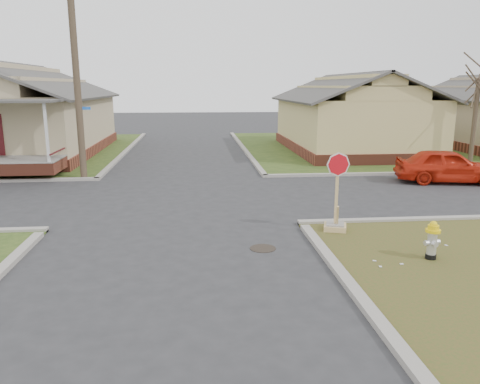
{
  "coord_description": "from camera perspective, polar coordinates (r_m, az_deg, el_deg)",
  "views": [
    {
      "loc": [
        0.61,
        -11.32,
        3.92
      ],
      "look_at": [
        1.78,
        1.0,
        1.1
      ],
      "focal_mm": 35.0,
      "sensor_mm": 36.0,
      "label": 1
    }
  ],
  "objects": [
    {
      "name": "ground",
      "position": [
        12.0,
        -8.07,
        -6.37
      ],
      "size": [
        120.0,
        120.0,
        0.0
      ],
      "primitive_type": "plane",
      "color": "#2A2A2C",
      "rests_on": "ground"
    },
    {
      "name": "curbs",
      "position": [
        16.8,
        -7.34,
        -0.76
      ],
      "size": [
        80.0,
        40.0,
        0.12
      ],
      "primitive_type": null,
      "color": "gray",
      "rests_on": "ground"
    },
    {
      "name": "manhole",
      "position": [
        11.62,
        2.8,
        -6.87
      ],
      "size": [
        0.64,
        0.64,
        0.01
      ],
      "primitive_type": "cylinder",
      "color": "black",
      "rests_on": "ground"
    },
    {
      "name": "corner_house",
      "position": [
        29.99,
        -26.42,
        8.39
      ],
      "size": [
        10.1,
        15.5,
        5.3
      ],
      "color": "brown",
      "rests_on": "ground"
    },
    {
      "name": "side_house_yellow",
      "position": [
        29.42,
        13.39,
        9.13
      ],
      "size": [
        7.6,
        11.6,
        4.7
      ],
      "color": "brown",
      "rests_on": "ground"
    },
    {
      "name": "utility_pole",
      "position": [
        20.8,
        -19.39,
        14.19
      ],
      "size": [
        1.8,
        0.28,
        9.0
      ],
      "color": "#433626",
      "rests_on": "ground"
    },
    {
      "name": "tree_mid_right",
      "position": [
        25.41,
        26.65,
        7.5
      ],
      "size": [
        0.22,
        0.22,
        4.2
      ],
      "primitive_type": "cylinder",
      "color": "#433626",
      "rests_on": "verge_far_right"
    },
    {
      "name": "fire_hydrant",
      "position": [
        11.52,
        22.4,
        -5.22
      ],
      "size": [
        0.33,
        0.33,
        0.9
      ],
      "rotation": [
        0.0,
        0.0,
        0.19
      ],
      "color": "black",
      "rests_on": "ground"
    },
    {
      "name": "stop_sign",
      "position": [
        13.04,
        11.6,
        -2.58
      ],
      "size": [
        0.61,
        0.6,
        2.15
      ],
      "rotation": [
        0.0,
        0.0,
        -0.31
      ],
      "color": "tan",
      "rests_on": "ground"
    },
    {
      "name": "red_sedan",
      "position": [
        21.08,
        23.97,
        2.94
      ],
      "size": [
        4.34,
        2.42,
        1.4
      ],
      "primitive_type": "imported",
      "rotation": [
        0.0,
        0.0,
        1.37
      ],
      "color": "red",
      "rests_on": "ground"
    }
  ]
}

